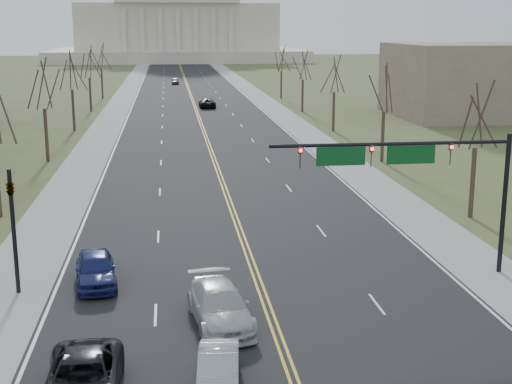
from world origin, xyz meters
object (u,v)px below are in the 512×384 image
object	(u,v)px
car_sb_outer_second	(96,269)
car_far_sb	(175,81)
car_sb_outer_lead	(83,380)
signal_mast	(409,165)
signal_left	(13,217)
car_sb_inner_lead	(218,371)
car_far_nb	(207,103)
car_sb_inner_second	(220,306)

from	to	relation	value
car_sb_outer_second	car_far_sb	distance (m)	123.38
car_sb_outer_lead	car_sb_outer_second	distance (m)	11.28
signal_mast	signal_left	world-z (taller)	signal_mast
signal_left	car_sb_outer_lead	size ratio (longest dim) A/B	1.08
car_sb_inner_lead	car_sb_outer_lead	distance (m)	4.60
car_far_sb	car_far_nb	bearing A→B (deg)	-82.89
car_sb_inner_second	signal_mast	bearing A→B (deg)	19.68
signal_left	car_sb_inner_lead	distance (m)	13.89
car_sb_outer_second	car_sb_outer_lead	bearing A→B (deg)	-94.01
car_sb_inner_second	car_far_sb	distance (m)	128.72
car_sb_outer_lead	car_sb_outer_second	size ratio (longest dim) A/B	1.18
signal_left	car_sb_inner_lead	size ratio (longest dim) A/B	1.48
car_sb_outer_second	car_far_nb	xyz separation A→B (m)	(9.76, 76.99, -0.08)
car_sb_inner_second	car_sb_inner_lead	bearing A→B (deg)	-101.57
car_sb_inner_second	car_far_sb	bearing A→B (deg)	83.34
signal_mast	car_sb_inner_second	bearing A→B (deg)	-153.56
car_sb_outer_second	car_far_nb	size ratio (longest dim) A/B	0.90
signal_left	car_far_nb	world-z (taller)	signal_left
signal_mast	car_far_sb	xyz separation A→B (m)	(-9.91, 123.90, -5.08)
car_sb_inner_lead	car_sb_outer_lead	xyz separation A→B (m)	(-4.59, -0.30, 0.10)
car_sb_outer_lead	car_far_sb	distance (m)	134.61
car_sb_outer_lead	signal_left	bearing A→B (deg)	110.69
car_sb_inner_lead	car_sb_inner_second	xyz separation A→B (m)	(0.46, 5.50, 0.14)
car_sb_outer_lead	car_far_nb	distance (m)	88.72
signal_mast	car_sb_outer_second	bearing A→B (deg)	177.60
car_sb_inner_second	car_far_sb	size ratio (longest dim) A/B	1.41
signal_left	car_sb_inner_lead	xyz separation A→B (m)	(8.79, -10.32, -3.03)
car_far_nb	car_sb_outer_lead	bearing A→B (deg)	83.07
car_sb_outer_second	car_sb_inner_second	bearing A→B (deg)	-51.11
signal_mast	car_sb_outer_second	size ratio (longest dim) A/B	2.57
signal_mast	signal_left	bearing A→B (deg)	180.00
signal_mast	car_far_nb	world-z (taller)	signal_mast
signal_mast	car_far_nb	xyz separation A→B (m)	(-5.61, 77.63, -5.02)
signal_mast	signal_left	distance (m)	19.06
car_sb_outer_second	signal_left	bearing A→B (deg)	-176.99
car_sb_outer_second	car_sb_inner_lead	bearing A→B (deg)	-71.76
car_far_nb	car_sb_outer_second	bearing A→B (deg)	81.76
car_sb_inner_lead	car_far_sb	xyz separation A→B (m)	(0.25, 134.22, 0.01)
signal_mast	car_far_sb	bearing A→B (deg)	94.57
signal_mast	car_sb_outer_lead	xyz separation A→B (m)	(-14.75, -10.62, -4.98)
car_sb_outer_lead	car_sb_inner_second	xyz separation A→B (m)	(5.05, 5.80, 0.04)
signal_mast	car_far_nb	distance (m)	78.00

